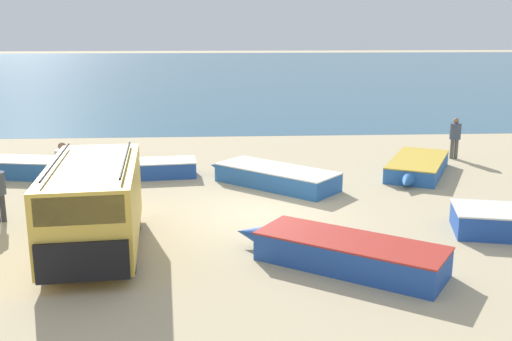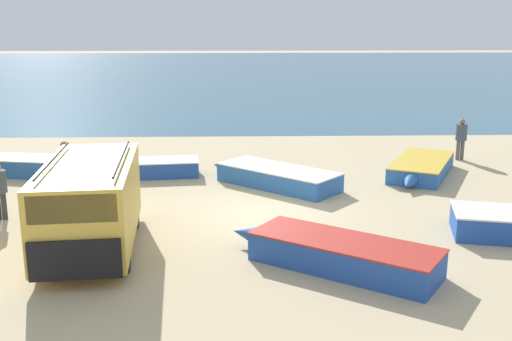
# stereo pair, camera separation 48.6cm
# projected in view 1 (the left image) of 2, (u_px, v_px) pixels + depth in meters

# --- Properties ---
(ground_plane) EXTENTS (200.00, 200.00, 0.00)m
(ground_plane) POSITION_uv_depth(u_px,v_px,m) (260.00, 215.00, 16.95)
(ground_plane) COLOR tan
(sea_water) EXTENTS (120.00, 80.00, 0.01)m
(sea_water) POSITION_uv_depth(u_px,v_px,m) (230.00, 71.00, 67.33)
(sea_water) COLOR #33607A
(sea_water) RESTS_ON ground_plane
(parked_van) EXTENTS (2.42, 4.95, 2.26)m
(parked_van) POSITION_uv_depth(u_px,v_px,m) (94.00, 204.00, 13.98)
(parked_van) COLOR gold
(parked_van) RESTS_ON ground_plane
(fishing_rowboat_0) EXTENTS (4.98, 2.02, 0.64)m
(fishing_rowboat_0) POSITION_uv_depth(u_px,v_px,m) (11.00, 167.00, 21.13)
(fishing_rowboat_0) COLOR #2D66AD
(fishing_rowboat_0) RESTS_ON ground_plane
(fishing_rowboat_2) EXTENTS (4.48, 4.13, 0.62)m
(fishing_rowboat_2) POSITION_uv_depth(u_px,v_px,m) (273.00, 176.00, 19.93)
(fishing_rowboat_2) COLOR #2D66AD
(fishing_rowboat_2) RESTS_ON ground_plane
(fishing_rowboat_3) EXTENTS (3.82, 1.58, 0.58)m
(fishing_rowboat_3) POSITION_uv_depth(u_px,v_px,m) (148.00, 169.00, 21.04)
(fishing_rowboat_3) COLOR #234CA3
(fishing_rowboat_3) RESTS_ON ground_plane
(fishing_rowboat_4) EXTENTS (3.28, 4.69, 0.56)m
(fishing_rowboat_4) POSITION_uv_depth(u_px,v_px,m) (417.00, 167.00, 21.37)
(fishing_rowboat_4) COLOR #2D66AD
(fishing_rowboat_4) RESTS_ON ground_plane
(fishing_rowboat_5) EXTENTS (4.74, 3.70, 0.67)m
(fishing_rowboat_5) POSITION_uv_depth(u_px,v_px,m) (342.00, 252.00, 13.30)
(fishing_rowboat_5) COLOR #234CA3
(fishing_rowboat_5) RESTS_ON ground_plane
(fisherman_0) EXTENTS (0.43, 0.43, 1.64)m
(fisherman_0) POSITION_uv_depth(u_px,v_px,m) (455.00, 134.00, 23.69)
(fisherman_0) COLOR #5B564C
(fisherman_0) RESTS_ON ground_plane
(fisherman_2) EXTENTS (0.47, 0.47, 1.77)m
(fisherman_2) POSITION_uv_depth(u_px,v_px,m) (63.00, 165.00, 18.25)
(fisherman_2) COLOR navy
(fisherman_2) RESTS_ON ground_plane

